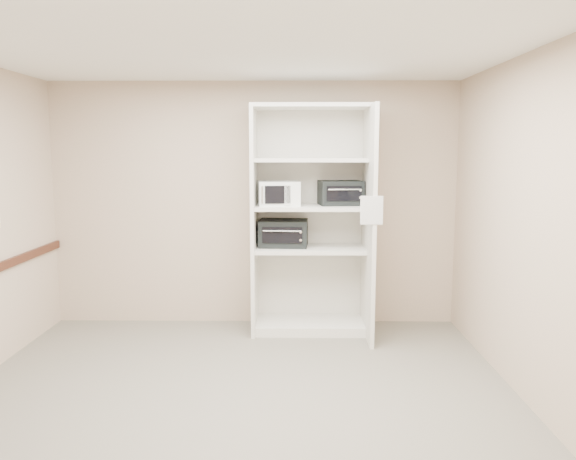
{
  "coord_description": "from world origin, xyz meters",
  "views": [
    {
      "loc": [
        0.45,
        -4.25,
        1.94
      ],
      "look_at": [
        0.39,
        1.35,
        1.15
      ],
      "focal_mm": 35.0,
      "sensor_mm": 36.0,
      "label": 1
    }
  ],
  "objects_px": {
    "shelving_unit": "(314,228)",
    "toaster_oven_lower": "(284,233)",
    "toaster_oven_upper": "(341,193)",
    "microwave": "(279,193)"
  },
  "relations": [
    {
      "from": "shelving_unit",
      "to": "toaster_oven_lower",
      "type": "distance_m",
      "value": 0.34
    },
    {
      "from": "shelving_unit",
      "to": "microwave",
      "type": "xyz_separation_m",
      "value": [
        -0.38,
        -0.03,
        0.37
      ]
    },
    {
      "from": "toaster_oven_upper",
      "to": "toaster_oven_lower",
      "type": "height_order",
      "value": "toaster_oven_upper"
    },
    {
      "from": "shelving_unit",
      "to": "toaster_oven_upper",
      "type": "relative_size",
      "value": 5.38
    },
    {
      "from": "toaster_oven_upper",
      "to": "toaster_oven_lower",
      "type": "bearing_deg",
      "value": 172.46
    },
    {
      "from": "microwave",
      "to": "toaster_oven_upper",
      "type": "height_order",
      "value": "toaster_oven_upper"
    },
    {
      "from": "toaster_oven_upper",
      "to": "microwave",
      "type": "bearing_deg",
      "value": 179.39
    },
    {
      "from": "microwave",
      "to": "toaster_oven_upper",
      "type": "bearing_deg",
      "value": -0.51
    },
    {
      "from": "toaster_oven_lower",
      "to": "microwave",
      "type": "bearing_deg",
      "value": -119.33
    },
    {
      "from": "toaster_oven_upper",
      "to": "toaster_oven_lower",
      "type": "distance_m",
      "value": 0.75
    }
  ]
}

